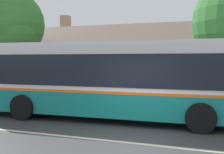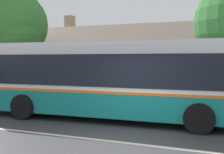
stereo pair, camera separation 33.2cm
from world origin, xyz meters
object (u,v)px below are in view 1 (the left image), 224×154
bench_by_building (36,92)px  bench_down_street (112,96)px  transit_bus (109,78)px  street_tree_secondary (9,27)px

bench_by_building → bench_down_street: same height
transit_bus → street_tree_secondary: (-7.94, 3.82, 2.74)m
bench_by_building → bench_down_street: size_ratio=0.91×
bench_by_building → transit_bus: bearing=-27.0°
street_tree_secondary → transit_bus: bearing=-25.7°
bench_down_street → street_tree_secondary: 8.25m
transit_bus → bench_by_building: 6.03m
bench_by_building → street_tree_secondary: (-2.65, 1.13, 3.82)m
transit_bus → bench_down_street: bearing=106.5°
transit_bus → bench_down_street: (-0.74, 2.49, -1.07)m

